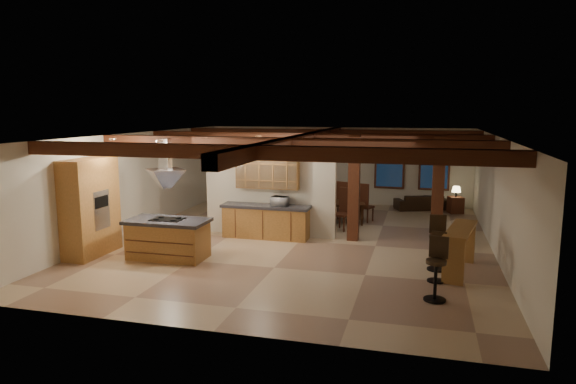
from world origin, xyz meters
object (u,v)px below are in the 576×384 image
Objects in this scene: dining_table at (334,212)px; sofa at (421,202)px; bar_counter at (460,242)px; kitchen_island at (168,238)px.

sofa is (2.69, 2.96, -0.07)m from dining_table.
sofa is at bearing 96.77° from bar_counter.
sofa is at bearing 36.13° from dining_table.
dining_table is 0.97× the size of bar_counter.
kitchen_island is at bearing -174.66° from bar_counter.
kitchen_island is 6.79m from bar_counter.
bar_counter is (0.86, -7.26, 0.42)m from sofa.
bar_counter is (6.75, 0.63, 0.20)m from kitchen_island.
kitchen_island reaches higher than sofa.
kitchen_island is 5.89m from dining_table.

